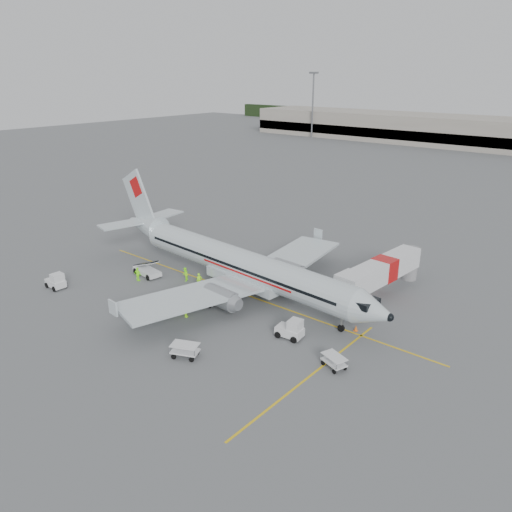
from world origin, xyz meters
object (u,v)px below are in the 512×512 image
(tug_fore, at_px, (290,328))
(tug_mid, at_px, (206,297))
(belt_loader, at_px, (147,264))
(aircraft, at_px, (241,244))
(jet_bridge, at_px, (384,276))
(tug_aft, at_px, (55,280))

(tug_fore, relative_size, tug_mid, 1.10)
(tug_mid, bearing_deg, belt_loader, 159.08)
(aircraft, relative_size, tug_mid, 17.73)
(tug_fore, distance_m, tug_mid, 10.58)
(belt_loader, distance_m, tug_mid, 10.84)
(aircraft, bearing_deg, jet_bridge, 41.05)
(tug_mid, bearing_deg, aircraft, 68.01)
(aircraft, height_order, tug_mid, aircraft)
(aircraft, xyz_separation_m, tug_fore, (9.98, -4.87, -4.40))
(belt_loader, relative_size, tug_aft, 2.19)
(tug_aft, bearing_deg, aircraft, 38.67)
(jet_bridge, relative_size, tug_mid, 7.02)
(belt_loader, bearing_deg, jet_bridge, 35.69)
(belt_loader, xyz_separation_m, tug_fore, (21.35, -1.14, -0.46))
(aircraft, distance_m, tug_mid, 6.63)
(belt_loader, relative_size, tug_fore, 2.14)
(aircraft, distance_m, belt_loader, 12.59)
(jet_bridge, xyz_separation_m, tug_aft, (-28.38, -21.49, -1.10))
(tug_mid, height_order, tug_aft, tug_aft)
(jet_bridge, distance_m, tug_aft, 35.62)
(tug_fore, relative_size, tug_aft, 1.02)
(tug_fore, xyz_separation_m, tug_aft, (-26.23, -7.58, -0.02))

